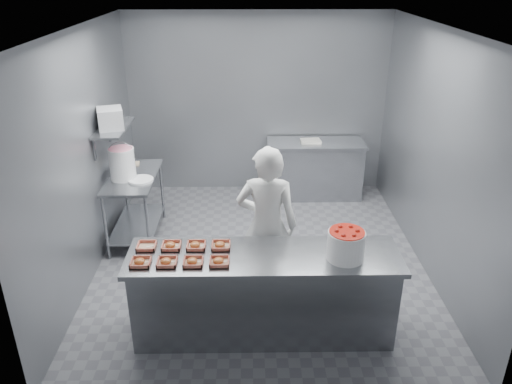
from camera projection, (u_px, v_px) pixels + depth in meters
floor at (260, 259)px, 6.31m from camera, size 4.50×4.50×0.00m
ceiling at (261, 28)px, 5.14m from camera, size 4.50×4.50×0.00m
wall_back at (257, 105)px, 7.77m from camera, size 4.00×0.04×2.80m
wall_left at (86, 156)px, 5.70m from camera, size 0.04×4.50×2.80m
wall_right at (434, 154)px, 5.75m from camera, size 0.04×4.50×2.80m
service_counter at (264, 294)px, 4.90m from camera, size 2.60×0.70×0.90m
prep_table at (135, 197)px, 6.59m from camera, size 0.60×1.20×0.90m
back_counter at (315, 169)px, 7.86m from camera, size 1.50×0.60×0.90m
wall_shelf at (113, 128)px, 6.18m from camera, size 0.35×0.90×0.03m
tray_0 at (140, 262)px, 4.55m from camera, size 0.19×0.18×0.06m
tray_1 at (167, 262)px, 4.56m from camera, size 0.19×0.18×0.06m
tray_2 at (193, 262)px, 4.56m from camera, size 0.19×0.18×0.06m
tray_3 at (219, 261)px, 4.56m from camera, size 0.19×0.18×0.06m
tray_4 at (147, 246)px, 4.82m from camera, size 0.19×0.18×0.04m
tray_5 at (171, 246)px, 4.82m from camera, size 0.19×0.18×0.06m
tray_6 at (196, 245)px, 4.82m from camera, size 0.19×0.18×0.06m
tray_7 at (221, 245)px, 4.82m from camera, size 0.19×0.18×0.06m
worker at (267, 226)px, 5.26m from camera, size 0.70×0.50×1.77m
strawberry_tub at (346, 244)px, 4.59m from camera, size 0.35×0.35×0.29m
glaze_bucket at (122, 163)px, 6.29m from camera, size 0.34×0.32×0.49m
bucket_lid at (141, 180)px, 6.31m from camera, size 0.33×0.33×0.02m
rag at (134, 163)px, 6.83m from camera, size 0.16×0.14×0.02m
appliance at (110, 118)px, 6.05m from camera, size 0.38×0.40×0.25m
paper_stack at (311, 141)px, 7.66m from camera, size 0.31×0.23×0.04m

